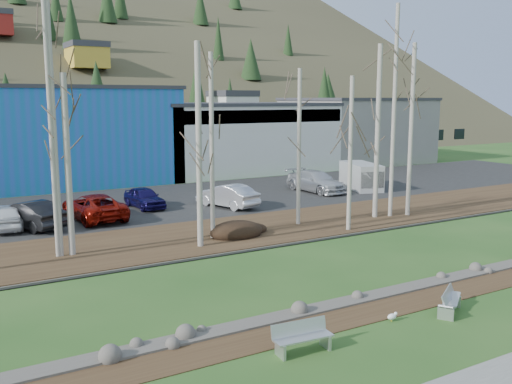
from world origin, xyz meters
TOP-DOWN VIEW (x-y plane):
  - ground at (0.00, 0.00)m, footprint 200.00×200.00m
  - dirt_strip at (0.00, 2.10)m, footprint 80.00×1.80m
  - near_bank_rocks at (0.00, 3.10)m, footprint 80.00×0.80m
  - river at (0.00, 7.20)m, footprint 80.00×8.00m
  - far_bank_rocks at (0.00, 11.30)m, footprint 80.00×0.80m
  - far_bank at (0.00, 14.50)m, footprint 80.00×7.00m
  - parking_lot at (0.00, 25.00)m, footprint 80.00×14.00m
  - building_blue at (-6.00, 39.00)m, footprint 20.40×12.24m
  - building_white at (12.00, 38.98)m, footprint 18.36×12.24m
  - building_grey at (28.00, 39.00)m, footprint 14.28×12.24m
  - hillside at (0.00, 84.00)m, footprint 160.00×72.00m
  - bench_intact at (-6.40, 0.66)m, footprint 1.83×0.70m
  - bench_damaged at (-0.29, 0.64)m, footprint 1.73×1.34m
  - seagull at (-2.51, 1.04)m, footprint 0.42×0.19m
  - dirt_mound at (-1.59, 13.49)m, footprint 2.94×2.08m
  - birch_1 at (-10.31, 14.16)m, footprint 0.20×0.20m
  - birch_2 at (-9.82, 14.16)m, footprint 0.29×0.29m
  - birch_3 at (-2.82, 13.76)m, footprint 0.23×0.23m
  - birch_4 at (-4.08, 12.57)m, footprint 0.28×0.28m
  - birch_5 at (2.83, 14.22)m, footprint 0.23×0.23m
  - birch_6 at (4.39, 11.65)m, footprint 0.23×0.23m
  - birch_7 at (7.97, 13.48)m, footprint 0.29×0.29m
  - birch_8 at (10.10, 12.89)m, footprint 0.26×0.26m
  - birch_9 at (8.96, 13.22)m, footprint 0.24×0.24m
  - birch_10 at (-10.46, 14.16)m, footprint 0.20×0.20m
  - car_0 at (-11.65, 21.30)m, footprint 2.34×4.41m
  - car_1 at (-10.61, 20.83)m, footprint 3.48×4.94m
  - car_2 at (-6.90, 21.39)m, footprint 3.01×5.71m
  - car_3 at (-3.08, 23.37)m, footprint 1.90×4.08m
  - car_4 at (1.74, 20.85)m, footprint 2.83×4.89m
  - car_5 at (10.55, 22.99)m, footprint 2.63×5.66m
  - van_white at (14.38, 22.11)m, footprint 3.34×5.05m

SIDE VIEW (x-z plane):
  - ground at x=0.00m, z-range 0.00..0.00m
  - near_bank_rocks at x=0.00m, z-range -0.25..0.25m
  - river at x=0.00m, z-range -0.45..0.45m
  - far_bank_rocks at x=0.00m, z-range -0.23..0.23m
  - dirt_strip at x=0.00m, z-range 0.00..0.03m
  - parking_lot at x=0.00m, z-range 0.00..0.14m
  - far_bank at x=0.00m, z-range 0.00..0.15m
  - seagull at x=-2.51m, z-range 0.02..0.32m
  - bench_damaged at x=-0.29m, z-range 0.00..0.76m
  - dirt_mound at x=-1.59m, z-range 0.15..0.73m
  - bench_intact at x=-6.40m, z-range 0.00..0.90m
  - car_3 at x=-3.08m, z-range 0.14..1.49m
  - car_0 at x=-11.65m, z-range 0.14..1.57m
  - car_4 at x=1.74m, z-range 0.14..1.66m
  - car_2 at x=-6.90m, z-range 0.14..1.67m
  - car_1 at x=-10.61m, z-range 0.14..1.69m
  - car_5 at x=10.55m, z-range 0.14..1.74m
  - van_white at x=14.38m, z-range 0.14..2.18m
  - building_white at x=12.00m, z-range 0.01..6.81m
  - building_grey at x=28.00m, z-range 0.01..7.31m
  - building_blue at x=-6.00m, z-range 0.01..8.31m
  - birch_2 at x=-9.82m, z-range 0.15..8.37m
  - birch_6 at x=4.39m, z-range 0.15..8.43m
  - birch_5 at x=2.83m, z-range 0.15..8.89m
  - birch_3 at x=-2.82m, z-range 0.15..9.51m
  - birch_4 at x=-4.08m, z-range 0.15..9.87m
  - birch_7 at x=7.97m, z-range 0.15..10.37m
  - birch_8 at x=10.10m, z-range 0.15..10.49m
  - birch_1 at x=-10.31m, z-range 0.15..12.17m
  - birch_10 at x=-10.46m, z-range 0.15..12.17m
  - birch_9 at x=8.96m, z-range 0.15..12.68m
  - hillside at x=0.00m, z-range 0.00..35.00m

